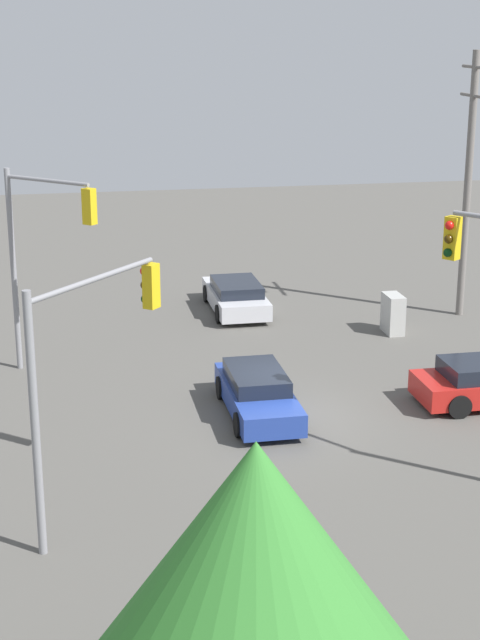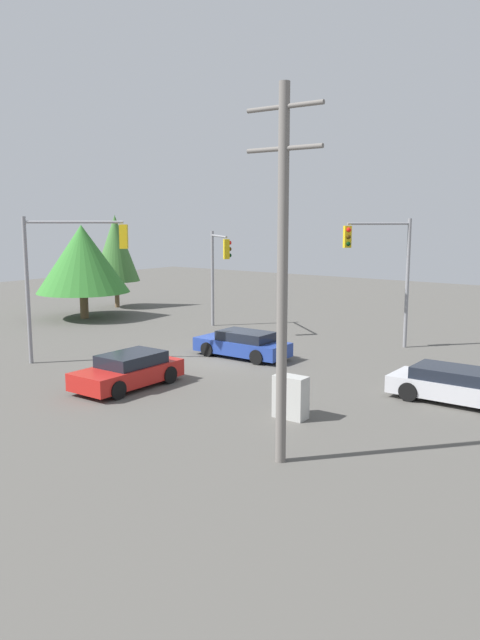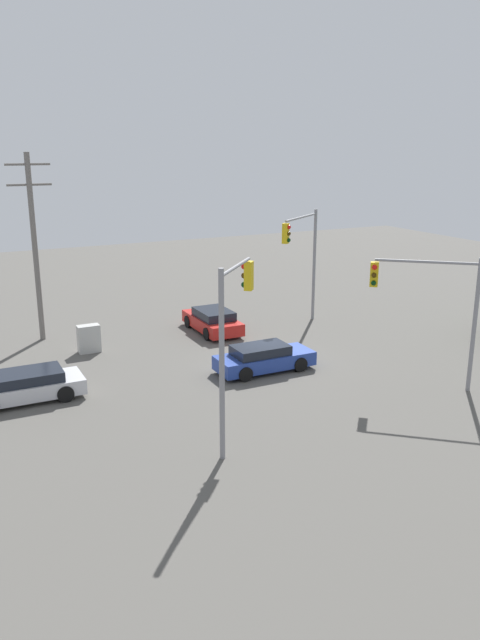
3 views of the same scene
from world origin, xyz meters
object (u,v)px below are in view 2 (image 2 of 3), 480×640
object	(u,v)px
sedan_red	(129,371)
traffic_signal_cross	(66,263)
traffic_signal_main	(384,261)
electrical_cabinet	(291,397)
sedan_silver	(456,385)
traffic_signal_aux	(218,262)
sedan_blue	(243,344)

from	to	relation	value
sedan_red	traffic_signal_cross	world-z (taller)	traffic_signal_cross
traffic_signal_main	electrical_cabinet	world-z (taller)	traffic_signal_main
sedan_red	sedan_silver	size ratio (longest dim) A/B	0.95
sedan_silver	sedan_red	bearing A→B (deg)	-63.06
sedan_silver	traffic_signal_aux	world-z (taller)	traffic_signal_aux
traffic_signal_aux	sedan_silver	bearing A→B (deg)	19.18
sedan_silver	traffic_signal_main	world-z (taller)	traffic_signal_main
sedan_silver	traffic_signal_main	bearing A→B (deg)	-139.94
sedan_red	sedan_silver	xyz separation A→B (m)	(-10.82, -5.50, -0.03)
sedan_red	traffic_signal_aux	size ratio (longest dim) A/B	0.77
sedan_silver	sedan_blue	size ratio (longest dim) A/B	1.01
sedan_red	traffic_signal_main	bearing A→B (deg)	-111.06
traffic_signal_aux	electrical_cabinet	bearing A→B (deg)	-2.63
sedan_red	traffic_signal_main	xyz separation A→B (m)	(-4.85, -12.59, 3.74)
traffic_signal_main	traffic_signal_aux	world-z (taller)	traffic_signal_main
sedan_red	sedan_blue	world-z (taller)	sedan_red
traffic_signal_aux	sedan_blue	bearing A→B (deg)	-1.81
traffic_signal_aux	traffic_signal_main	bearing A→B (deg)	46.25
traffic_signal_cross	sedan_blue	bearing A→B (deg)	9.04
traffic_signal_main	traffic_signal_cross	bearing A→B (deg)	1.56
sedan_silver	traffic_signal_cross	bearing A→B (deg)	-74.99
traffic_signal_cross	electrical_cabinet	world-z (taller)	traffic_signal_cross
traffic_signal_cross	electrical_cabinet	xyz separation A→B (m)	(-12.14, 0.74, -3.81)
sedan_blue	electrical_cabinet	size ratio (longest dim) A/B	3.26
sedan_silver	traffic_signal_main	distance (m)	10.01
sedan_silver	traffic_signal_cross	world-z (taller)	traffic_signal_cross
sedan_red	traffic_signal_cross	bearing A→B (deg)	-13.53
sedan_red	traffic_signal_main	distance (m)	14.00
sedan_blue	traffic_signal_aux	bearing A→B (deg)	47.48
traffic_signal_main	electrical_cabinet	distance (m)	12.84
electrical_cabinet	traffic_signal_main	bearing A→B (deg)	-79.75
traffic_signal_aux	sedan_red	bearing A→B (deg)	-26.91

